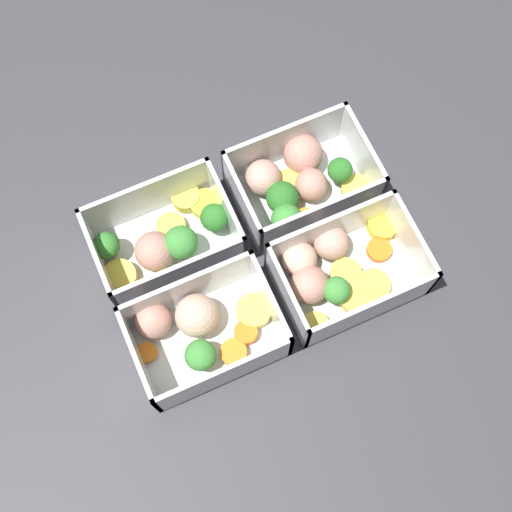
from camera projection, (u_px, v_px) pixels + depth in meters
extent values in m
plane|color=#38383D|center=(256.00, 263.00, 0.83)|extent=(4.00, 4.00, 0.00)
cube|color=white|center=(208.00, 339.00, 0.80)|extent=(0.16, 0.11, 0.00)
cube|color=white|center=(224.00, 376.00, 0.75)|extent=(0.16, 0.01, 0.07)
cube|color=white|center=(187.00, 290.00, 0.78)|extent=(0.16, 0.01, 0.07)
cube|color=white|center=(139.00, 361.00, 0.76)|extent=(0.01, 0.11, 0.07)
cube|color=white|center=(270.00, 304.00, 0.78)|extent=(0.01, 0.11, 0.07)
cylinder|color=#DBC647|center=(254.00, 311.00, 0.80)|extent=(0.05, 0.05, 0.02)
sphere|color=tan|center=(153.00, 320.00, 0.78)|extent=(0.05, 0.05, 0.04)
cylinder|color=#519448|center=(202.00, 359.00, 0.78)|extent=(0.01, 0.01, 0.01)
sphere|color=#42933D|center=(200.00, 355.00, 0.76)|extent=(0.03, 0.03, 0.03)
cylinder|color=orange|center=(246.00, 333.00, 0.79)|extent=(0.04, 0.04, 0.01)
cylinder|color=orange|center=(147.00, 353.00, 0.79)|extent=(0.03, 0.03, 0.01)
cylinder|color=orange|center=(233.00, 352.00, 0.79)|extent=(0.04, 0.04, 0.01)
sphere|color=beige|center=(197.00, 316.00, 0.78)|extent=(0.05, 0.05, 0.05)
cube|color=white|center=(346.00, 279.00, 0.82)|extent=(0.16, 0.11, 0.00)
cube|color=white|center=(370.00, 311.00, 0.77)|extent=(0.16, 0.01, 0.07)
cube|color=white|center=(329.00, 230.00, 0.80)|extent=(0.16, 0.01, 0.07)
cube|color=white|center=(287.00, 297.00, 0.78)|extent=(0.01, 0.11, 0.07)
cube|color=white|center=(410.00, 243.00, 0.80)|extent=(0.01, 0.11, 0.07)
cylinder|color=#DBC647|center=(346.00, 274.00, 0.82)|extent=(0.05, 0.05, 0.01)
sphere|color=tan|center=(309.00, 285.00, 0.79)|extent=(0.05, 0.05, 0.04)
cylinder|color=yellow|center=(382.00, 225.00, 0.83)|extent=(0.04, 0.04, 0.02)
cylinder|color=#DBC647|center=(373.00, 285.00, 0.81)|extent=(0.04, 0.04, 0.01)
sphere|color=#D19E8C|center=(331.00, 242.00, 0.81)|extent=(0.06, 0.06, 0.04)
cylinder|color=orange|center=(379.00, 250.00, 0.83)|extent=(0.03, 0.03, 0.01)
cylinder|color=#519448|center=(335.00, 295.00, 0.81)|extent=(0.01, 0.01, 0.01)
sphere|color=#42933D|center=(336.00, 290.00, 0.79)|extent=(0.03, 0.03, 0.03)
cylinder|color=#DBC647|center=(357.00, 298.00, 0.80)|extent=(0.06, 0.06, 0.02)
cylinder|color=#DBC647|center=(315.00, 326.00, 0.80)|extent=(0.04, 0.04, 0.01)
sphere|color=beige|center=(299.00, 259.00, 0.81)|extent=(0.06, 0.06, 0.04)
cube|color=white|center=(168.00, 247.00, 0.83)|extent=(0.16, 0.11, 0.00)
cube|color=white|center=(181.00, 276.00, 0.79)|extent=(0.16, 0.01, 0.07)
cube|color=white|center=(148.00, 198.00, 0.82)|extent=(0.16, 0.01, 0.07)
cube|color=white|center=(100.00, 263.00, 0.79)|extent=(0.01, 0.11, 0.07)
cube|color=white|center=(227.00, 211.00, 0.81)|extent=(0.01, 0.11, 0.07)
cylinder|color=orange|center=(133.00, 293.00, 0.81)|extent=(0.02, 0.02, 0.01)
cylinder|color=#407A37|center=(215.00, 224.00, 0.83)|extent=(0.01, 0.01, 0.01)
sphere|color=#2D7228|center=(214.00, 217.00, 0.82)|extent=(0.03, 0.03, 0.03)
cylinder|color=#DBC647|center=(171.00, 227.00, 0.83)|extent=(0.04, 0.04, 0.01)
cylinder|color=#DBC647|center=(120.00, 277.00, 0.81)|extent=(0.06, 0.06, 0.02)
cylinder|color=#519448|center=(183.00, 249.00, 0.82)|extent=(0.01, 0.01, 0.02)
sphere|color=#42933D|center=(181.00, 242.00, 0.80)|extent=(0.04, 0.04, 0.04)
sphere|color=tan|center=(155.00, 251.00, 0.81)|extent=(0.05, 0.05, 0.05)
cylinder|color=#49883F|center=(110.00, 251.00, 0.82)|extent=(0.01, 0.01, 0.02)
sphere|color=#388433|center=(106.00, 245.00, 0.80)|extent=(0.03, 0.03, 0.03)
cylinder|color=#DBC647|center=(186.00, 198.00, 0.84)|extent=(0.05, 0.05, 0.02)
cylinder|color=yellow|center=(205.00, 204.00, 0.84)|extent=(0.04, 0.04, 0.01)
cylinder|color=yellow|center=(160.00, 285.00, 0.81)|extent=(0.04, 0.04, 0.01)
cube|color=white|center=(301.00, 191.00, 0.86)|extent=(0.16, 0.11, 0.00)
cube|color=white|center=(322.00, 217.00, 0.81)|extent=(0.16, 0.01, 0.07)
cube|color=white|center=(284.00, 143.00, 0.84)|extent=(0.16, 0.01, 0.07)
cube|color=white|center=(242.00, 204.00, 0.81)|extent=(0.01, 0.11, 0.07)
cube|color=white|center=(362.00, 155.00, 0.84)|extent=(0.01, 0.11, 0.07)
sphere|color=#D19E8C|center=(263.00, 177.00, 0.84)|extent=(0.05, 0.05, 0.04)
cylinder|color=#519448|center=(286.00, 226.00, 0.83)|extent=(0.01, 0.01, 0.01)
sphere|color=#42933D|center=(287.00, 219.00, 0.81)|extent=(0.04, 0.04, 0.04)
cylinder|color=#407A37|center=(282.00, 204.00, 0.84)|extent=(0.01, 0.01, 0.01)
sphere|color=#2D7228|center=(282.00, 198.00, 0.82)|extent=(0.04, 0.04, 0.04)
sphere|color=tan|center=(303.00, 154.00, 0.85)|extent=(0.07, 0.07, 0.05)
cylinder|color=orange|center=(306.00, 220.00, 0.84)|extent=(0.03, 0.03, 0.02)
cylinder|color=#407A37|center=(338.00, 177.00, 0.85)|extent=(0.01, 0.01, 0.02)
sphere|color=#2D7228|center=(340.00, 170.00, 0.83)|extent=(0.03, 0.03, 0.03)
sphere|color=tan|center=(311.00, 185.00, 0.84)|extent=(0.06, 0.06, 0.04)
cylinder|color=#DBC647|center=(357.00, 190.00, 0.85)|extent=(0.05, 0.05, 0.01)
cylinder|color=#DBC647|center=(290.00, 185.00, 0.85)|extent=(0.05, 0.05, 0.02)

